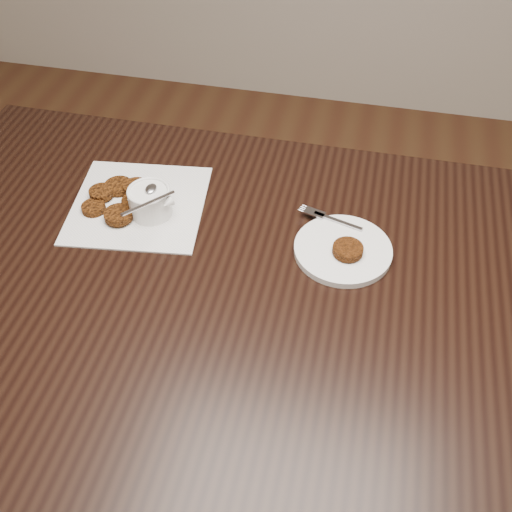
{
  "coord_description": "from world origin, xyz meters",
  "views": [
    {
      "loc": [
        0.09,
        -0.58,
        1.55
      ],
      "look_at": [
        -0.07,
        0.13,
        0.8
      ],
      "focal_mm": 42.06,
      "sensor_mm": 36.0,
      "label": 1
    }
  ],
  "objects_px": {
    "table": "(259,410)",
    "sauce_ramekin": "(148,189)",
    "napkin": "(139,204)",
    "plate_with_patty": "(343,247)"
  },
  "relations": [
    {
      "from": "sauce_ramekin",
      "to": "table",
      "type": "bearing_deg",
      "value": -33.73
    },
    {
      "from": "table",
      "to": "sauce_ramekin",
      "type": "height_order",
      "value": "sauce_ramekin"
    },
    {
      "from": "napkin",
      "to": "plate_with_patty",
      "type": "height_order",
      "value": "plate_with_patty"
    },
    {
      "from": "table",
      "to": "sauce_ramekin",
      "type": "xyz_separation_m",
      "value": [
        -0.26,
        0.17,
        0.44
      ]
    },
    {
      "from": "napkin",
      "to": "sauce_ramekin",
      "type": "distance_m",
      "value": 0.07
    },
    {
      "from": "table",
      "to": "napkin",
      "type": "xyz_separation_m",
      "value": [
        -0.29,
        0.19,
        0.38
      ]
    },
    {
      "from": "plate_with_patty",
      "to": "sauce_ramekin",
      "type": "bearing_deg",
      "value": 176.26
    },
    {
      "from": "sauce_ramekin",
      "to": "plate_with_patty",
      "type": "height_order",
      "value": "sauce_ramekin"
    },
    {
      "from": "table",
      "to": "sauce_ramekin",
      "type": "relative_size",
      "value": 12.6
    },
    {
      "from": "napkin",
      "to": "plate_with_patty",
      "type": "xyz_separation_m",
      "value": [
        0.42,
        -0.04,
        0.01
      ]
    }
  ]
}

